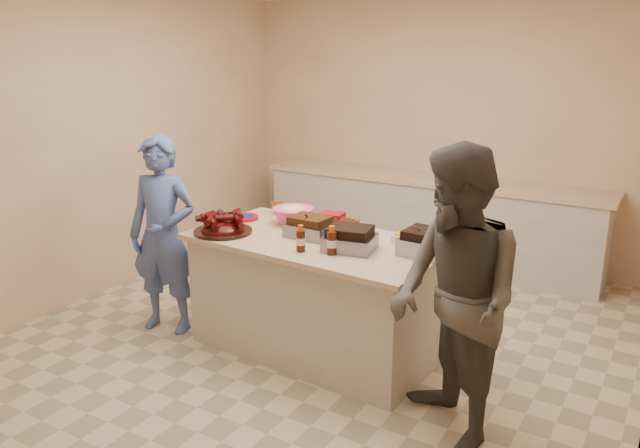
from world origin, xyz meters
The scene contains 20 objects.
room centered at (0.00, 0.00, 0.00)m, with size 4.50×5.00×2.70m, color beige, non-canonical shape.
back_counter centered at (0.00, 2.20, 0.45)m, with size 3.60×0.64×0.90m, color #BCB6AD, non-canonical shape.
island centered at (0.05, -0.13, 0.00)m, with size 1.83×0.96×0.87m, color #BCB6AD, non-canonical shape.
rib_platter centered at (-0.62, -0.35, 0.87)m, with size 0.43×0.43×0.17m, color #460605, non-canonical shape.
pulled_pork_tray centered at (-0.02, -0.10, 0.87)m, with size 0.32×0.24×0.10m, color #47230F.
brisket_tray centered at (0.37, -0.22, 0.87)m, with size 0.33×0.28×0.10m, color black.
roasting_pan centered at (0.84, -0.05, 0.87)m, with size 0.29×0.29×0.12m, color gray.
coleslaw_bowl centered at (-0.30, 0.11, 0.87)m, with size 0.32×0.32×0.22m, color #FF4696, non-canonical shape.
sausage_plate centered at (0.07, 0.18, 0.87)m, with size 0.28×0.28×0.05m, color silver.
mac_cheese_dish centered at (0.72, 0.13, 0.87)m, with size 0.30×0.22×0.08m, color #FFB015.
bbq_bottle_a centered at (0.11, -0.42, 0.87)m, with size 0.06×0.06×0.18m, color #3B1308.
bbq_bottle_b centered at (0.32, -0.37, 0.87)m, with size 0.07×0.07×0.20m, color #3B1308.
mustard_bottle centered at (-0.03, -0.03, 0.87)m, with size 0.04×0.04×0.12m, color yellow.
sauce_bowl centered at (0.00, -0.02, 0.87)m, with size 0.13×0.04×0.13m, color silver.
plate_stack_large centered at (-0.72, 0.03, 0.87)m, with size 0.22×0.22×0.03m, color maroon.
plate_stack_small centered at (-0.72, -0.15, 0.87)m, with size 0.20×0.20×0.03m, color maroon.
plastic_cup centered at (-0.58, 0.30, 0.87)m, with size 0.11×0.10×0.11m, color #8A480C.
basket_stack centered at (-0.05, 0.26, 0.87)m, with size 0.18×0.14×0.09m, color maroon.
guest_blue centered at (-1.17, -0.43, 0.00)m, with size 0.57×1.56×0.37m, color #4760A4.
guest_gray centered at (1.27, -0.67, 0.00)m, with size 0.84×1.72×0.65m, color #514D48.
Camera 1 is at (2.27, -3.77, 2.20)m, focal length 35.00 mm.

